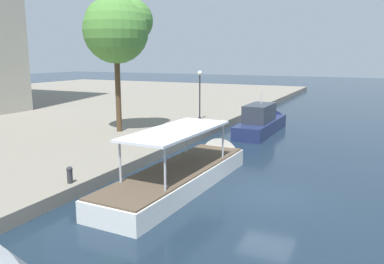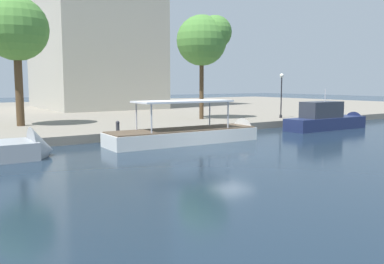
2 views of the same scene
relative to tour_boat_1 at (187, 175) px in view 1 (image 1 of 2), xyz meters
The scene contains 6 objects.
ground_plane 4.41m from the tour_boat_1, 93.51° to the right, with size 220.00×220.00×0.00m, color #192838.
tour_boat_1 is the anchor object (origin of this frame).
motor_yacht_2 14.94m from the tour_boat_1, ahead, with size 9.64×2.38×4.43m.
mooring_bollard_0 5.83m from the tour_boat_1, 135.29° to the left, with size 0.29×0.29×0.81m.
lamp_post 16.32m from the tour_boat_1, 21.92° to the left, with size 0.43×0.43×4.54m.
tree_0 14.70m from the tour_boat_1, 51.75° to the left, with size 5.22×4.93×10.18m.
Camera 1 is at (-17.06, -4.17, 6.50)m, focal length 36.26 mm.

